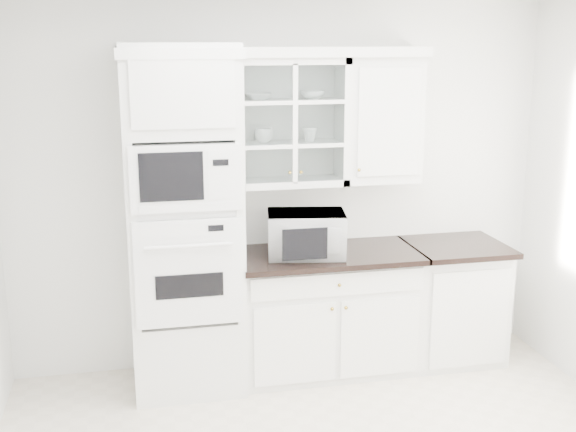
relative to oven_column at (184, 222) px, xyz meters
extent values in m
cube|color=white|center=(0.75, 0.32, 0.15)|extent=(4.00, 0.02, 2.70)
cube|color=white|center=(0.00, 0.01, 0.00)|extent=(0.76, 0.65, 2.40)
cube|color=white|center=(0.00, -0.33, -0.26)|extent=(0.70, 0.03, 0.72)
cube|color=black|center=(0.00, -0.35, -0.34)|extent=(0.44, 0.01, 0.16)
cube|color=white|center=(0.00, -0.33, 0.37)|extent=(0.70, 0.03, 0.43)
cube|color=black|center=(-0.09, -0.35, 0.39)|extent=(0.40, 0.01, 0.31)
cube|color=white|center=(1.03, 0.03, -0.76)|extent=(1.30, 0.60, 0.88)
cube|color=black|center=(1.03, 0.00, -0.30)|extent=(1.32, 0.67, 0.04)
cube|color=white|center=(2.03, 0.03, -0.76)|extent=(0.70, 0.60, 0.88)
cube|color=black|center=(2.03, 0.00, -0.30)|extent=(0.72, 0.67, 0.04)
cube|color=white|center=(0.78, 0.17, 0.65)|extent=(0.80, 0.33, 0.90)
cube|color=white|center=(0.78, 0.17, 0.50)|extent=(0.74, 0.29, 0.02)
cube|color=white|center=(0.78, 0.17, 0.80)|extent=(0.74, 0.29, 0.02)
cube|color=white|center=(1.46, 0.17, 0.65)|extent=(0.55, 0.33, 0.90)
cube|color=white|center=(0.68, 0.14, 1.14)|extent=(2.14, 0.38, 0.07)
imported|color=white|center=(0.86, -0.01, -0.12)|extent=(0.61, 0.54, 0.31)
imported|color=white|center=(0.55, 0.18, 0.83)|extent=(0.23, 0.23, 0.05)
imported|color=white|center=(0.94, 0.17, 0.84)|extent=(0.21, 0.21, 0.06)
imported|color=white|center=(0.59, 0.17, 0.56)|extent=(0.14, 0.14, 0.10)
imported|color=white|center=(0.92, 0.15, 0.56)|extent=(0.12, 0.12, 0.10)
camera|label=1|loc=(-0.32, -4.82, 1.22)|focal=45.00mm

